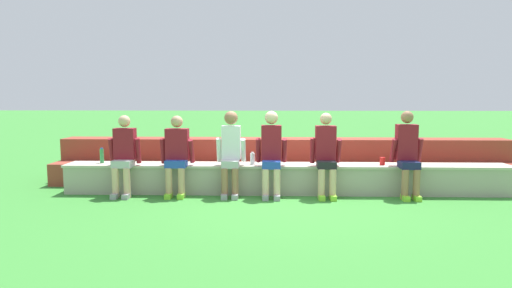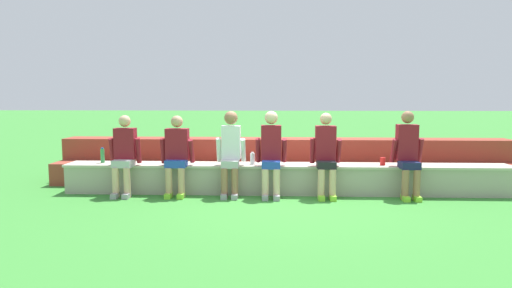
# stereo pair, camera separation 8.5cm
# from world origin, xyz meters

# --- Properties ---
(ground_plane) EXTENTS (80.00, 80.00, 0.00)m
(ground_plane) POSITION_xyz_m (0.00, 0.00, 0.00)
(ground_plane) COLOR #388433
(stone_seating_wall) EXTENTS (7.55, 0.53, 0.50)m
(stone_seating_wall) POSITION_xyz_m (0.00, 0.25, 0.27)
(stone_seating_wall) COLOR #A8A08E
(stone_seating_wall) RESTS_ON ground
(brick_bleachers) EXTENTS (8.70, 1.10, 0.82)m
(brick_bleachers) POSITION_xyz_m (0.00, 1.27, 0.34)
(brick_bleachers) COLOR brown
(brick_bleachers) RESTS_ON ground
(person_far_left) EXTENTS (0.52, 0.51, 1.34)m
(person_far_left) POSITION_xyz_m (-2.70, -0.03, 0.71)
(person_far_left) COLOR #DBAD89
(person_far_left) RESTS_ON ground
(person_left_of_center) EXTENTS (0.56, 0.47, 1.34)m
(person_left_of_center) POSITION_xyz_m (-1.82, -0.01, 0.71)
(person_left_of_center) COLOR tan
(person_left_of_center) RESTS_ON ground
(person_center) EXTENTS (0.49, 0.55, 1.41)m
(person_center) POSITION_xyz_m (-0.93, 0.03, 0.76)
(person_center) COLOR #996B4C
(person_center) RESTS_ON ground
(person_right_of_center) EXTENTS (0.51, 0.55, 1.41)m
(person_right_of_center) POSITION_xyz_m (-0.26, -0.01, 0.75)
(person_right_of_center) COLOR beige
(person_right_of_center) RESTS_ON ground
(person_far_right) EXTENTS (0.51, 0.54, 1.38)m
(person_far_right) POSITION_xyz_m (0.64, -0.01, 0.73)
(person_far_right) COLOR #DBAD89
(person_far_right) RESTS_ON ground
(person_rightmost_edge) EXTENTS (0.51, 0.56, 1.41)m
(person_rightmost_edge) POSITION_xyz_m (1.97, 0.01, 0.75)
(person_rightmost_edge) COLOR #996B4C
(person_rightmost_edge) RESTS_ON ground
(water_bottle_near_right) EXTENTS (0.07, 0.07, 0.27)m
(water_bottle_near_right) POSITION_xyz_m (-3.20, 0.29, 0.63)
(water_bottle_near_right) COLOR green
(water_bottle_near_right) RESTS_ON stone_seating_wall
(water_bottle_center_gap) EXTENTS (0.08, 0.08, 0.21)m
(water_bottle_center_gap) POSITION_xyz_m (-0.57, 0.22, 0.60)
(water_bottle_center_gap) COLOR silver
(water_bottle_center_gap) RESTS_ON stone_seating_wall
(plastic_cup_left_end) EXTENTS (0.09, 0.09, 0.13)m
(plastic_cup_left_end) POSITION_xyz_m (1.62, 0.22, 0.56)
(plastic_cup_left_end) COLOR red
(plastic_cup_left_end) RESTS_ON stone_seating_wall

